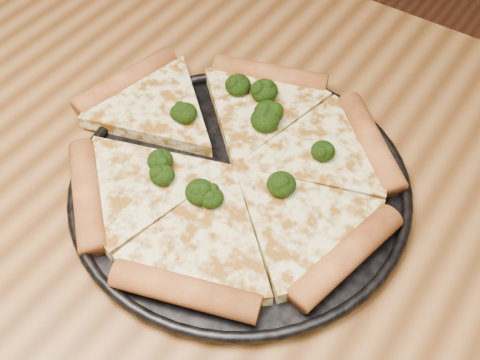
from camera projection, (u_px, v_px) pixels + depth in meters
The scene contains 4 objects.
dining_table at pixel (155, 261), 0.68m from camera, with size 1.20×0.90×0.75m.
pizza_pan at pixel (240, 185), 0.62m from camera, with size 0.34×0.34×0.02m.
pizza at pixel (230, 164), 0.62m from camera, with size 0.37×0.35×0.03m.
broccoli_florets at pixel (236, 134), 0.64m from camera, with size 0.18×0.18×0.02m.
Camera 1 is at (0.28, -0.25, 1.24)m, focal length 46.02 mm.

